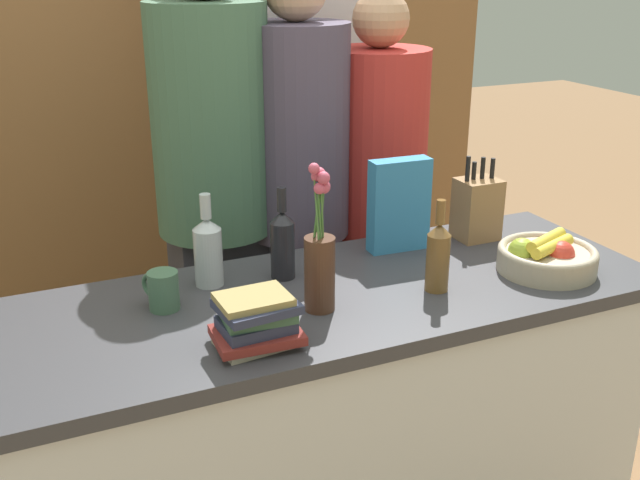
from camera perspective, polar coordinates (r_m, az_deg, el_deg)
kitchen_island at (r=2.22m, az=0.89°, el=-14.38°), size 1.81×0.65×0.89m
back_wall_wood at (r=3.36m, az=-10.99°, el=13.29°), size 3.01×0.12×2.60m
refrigerator at (r=3.15m, az=-3.92°, el=7.97°), size 0.72×0.63×2.04m
fruit_bowl at (r=2.20m, az=16.89°, el=-1.19°), size 0.28×0.28×0.11m
knife_block at (r=2.39m, az=11.87°, el=2.38°), size 0.13×0.11×0.27m
flower_vase at (r=1.85m, az=-0.02°, el=-1.63°), size 0.08×0.08×0.38m
cereal_box at (r=2.25m, az=6.04°, el=2.66°), size 0.19×0.07×0.28m
coffee_mug at (r=1.93m, az=-11.90°, el=-3.77°), size 0.08×0.11×0.10m
book_stack at (r=1.72m, az=-4.88°, el=-6.17°), size 0.20×0.16×0.13m
bottle_oil at (r=2.05m, az=-2.87°, el=-0.20°), size 0.07×0.07×0.26m
bottle_vinegar at (r=2.02m, az=-8.53°, el=-0.74°), size 0.08×0.08×0.26m
bottle_wine at (r=1.99m, az=8.98°, el=-1.15°), size 0.06×0.06×0.25m
person_at_sink at (r=2.47m, az=-8.07°, el=3.97°), size 0.37×0.37×1.81m
person_in_blue at (r=2.53m, az=-1.72°, el=3.64°), size 0.35×0.35×1.73m
person_in_red_tee at (r=2.68m, az=4.27°, el=3.13°), size 0.35×0.35×1.62m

